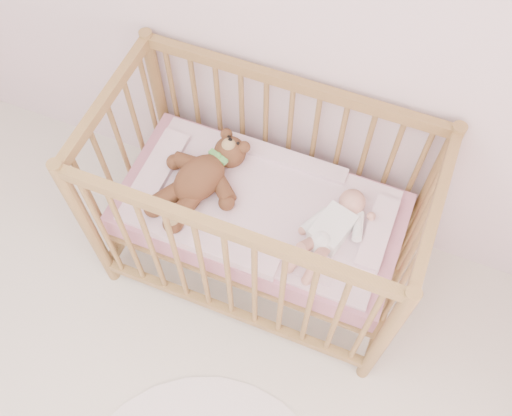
% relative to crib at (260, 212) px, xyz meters
% --- Properties ---
extents(crib, '(1.36, 0.76, 1.00)m').
position_rel_crib_xyz_m(crib, '(0.00, 0.00, 0.00)').
color(crib, olive).
rests_on(crib, floor).
extents(mattress, '(1.22, 0.62, 0.13)m').
position_rel_crib_xyz_m(mattress, '(0.00, 0.00, -0.01)').
color(mattress, '#C47A85').
rests_on(mattress, crib).
extents(blanket, '(1.10, 0.58, 0.06)m').
position_rel_crib_xyz_m(blanket, '(0.00, 0.00, 0.06)').
color(blanket, '#F7AAC2').
rests_on(blanket, mattress).
extents(baby, '(0.36, 0.54, 0.12)m').
position_rel_crib_xyz_m(baby, '(0.32, -0.02, 0.14)').
color(baby, white).
rests_on(baby, blanket).
extents(teddy_bear, '(0.55, 0.65, 0.15)m').
position_rel_crib_xyz_m(teddy_bear, '(-0.27, -0.02, 0.15)').
color(teddy_bear, brown).
rests_on(teddy_bear, blanket).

